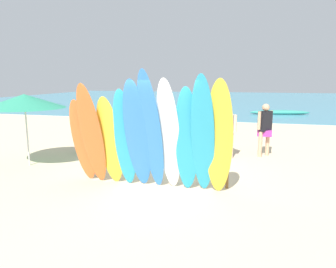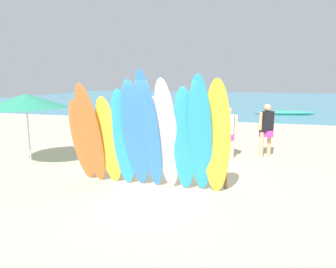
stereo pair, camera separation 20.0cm
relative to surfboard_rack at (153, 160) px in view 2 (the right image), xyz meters
The scene contains 20 objects.
ground 14.01m from the surfboard_rack, 90.00° to the left, with size 60.00×60.00×0.00m, color beige.
ocean_water 31.32m from the surfboard_rack, 90.00° to the left, with size 60.00×40.00×0.02m, color teal.
surfboard_rack is the anchor object (origin of this frame).
surfboard_orange_0 1.78m from the surfboard_rack, 164.05° to the right, with size 0.55×0.07×2.13m, color orange.
surfboard_orange_1 1.60m from the surfboard_rack, 152.57° to the right, with size 0.52×0.07×2.57m, color orange.
surfboard_yellow_2 1.17m from the surfboard_rack, 149.72° to the right, with size 0.58×0.06×2.22m, color yellow.
surfboard_teal_3 0.97m from the surfboard_rack, 133.20° to the right, with size 0.50×0.06×2.39m, color #289EC6.
surfboard_blue_4 0.98m from the surfboard_rack, 105.03° to the right, with size 0.57×0.08×2.66m, color #337AD1.
surfboard_blue_5 1.08m from the surfboard_rack, 76.74° to the right, with size 0.48×0.06×2.87m, color #337AD1.
surfboard_white_6 1.09m from the surfboard_rack, 48.40° to the right, with size 0.50×0.06×2.67m, color white.
surfboard_teal_7 1.26m from the surfboard_rack, 31.30° to the right, with size 0.51×0.07×2.45m, color #289EC6.
surfboard_teal_8 1.63m from the surfboard_rack, 26.76° to the right, with size 0.50×0.06×2.77m, color #289EC6.
surfboard_yellow_9 1.87m from the surfboard_rack, 19.09° to the right, with size 0.58×0.06×2.61m, color yellow.
beachgoer_photographing 7.03m from the surfboard_rack, 109.09° to the left, with size 0.65×0.29×1.73m.
beachgoer_strolling 4.37m from the surfboard_rack, 50.79° to the left, with size 0.49×0.50×1.73m.
beachgoer_midbeach 6.95m from the surfboard_rack, 84.13° to the left, with size 0.39×0.50×1.50m.
beachgoer_by_water 3.23m from the surfboard_rack, 60.89° to the left, with size 0.61×0.29×1.64m.
beach_chair_red 4.00m from the surfboard_rack, 142.55° to the left, with size 0.71×0.83×0.81m.
beach_umbrella 4.23m from the surfboard_rack, behind, with size 2.27×2.27×2.10m.
distant_boat 16.65m from the surfboard_rack, 74.72° to the left, with size 4.24×1.44×0.34m.
Camera 2 is at (2.38, -6.89, 2.53)m, focal length 32.64 mm.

